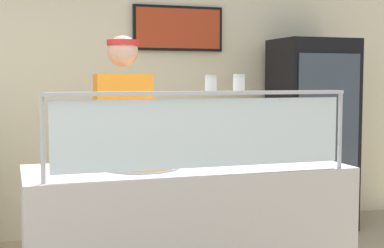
# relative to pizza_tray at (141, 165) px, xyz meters

# --- Properties ---
(shop_rear_unit) EXTENTS (6.28, 0.13, 2.70)m
(shop_rear_unit) POSITION_rel_pizza_tray_xyz_m (0.28, 2.13, 0.39)
(shop_rear_unit) COLOR beige
(shop_rear_unit) RESTS_ON ground
(serving_counter) EXTENTS (1.88, 0.74, 0.95)m
(serving_counter) POSITION_rel_pizza_tray_xyz_m (0.27, -0.01, -0.49)
(serving_counter) COLOR #BCB7B2
(serving_counter) RESTS_ON ground
(sneeze_guard) EXTENTS (1.71, 0.06, 0.45)m
(sneeze_guard) POSITION_rel_pizza_tray_xyz_m (0.27, -0.32, 0.27)
(sneeze_guard) COLOR #B2B5BC
(sneeze_guard) RESTS_ON serving_counter
(pizza_tray) EXTENTS (0.45, 0.45, 0.04)m
(pizza_tray) POSITION_rel_pizza_tray_xyz_m (0.00, 0.00, 0.00)
(pizza_tray) COLOR #9EA0A8
(pizza_tray) RESTS_ON serving_counter
(pizza_server) EXTENTS (0.12, 0.29, 0.01)m
(pizza_server) POSITION_rel_pizza_tray_xyz_m (0.04, -0.02, 0.02)
(pizza_server) COLOR #ADAFB7
(pizza_server) RESTS_ON pizza_tray
(parmesan_shaker) EXTENTS (0.06, 0.06, 0.09)m
(parmesan_shaker) POSITION_rel_pizza_tray_xyz_m (0.31, -0.32, 0.47)
(parmesan_shaker) COLOR white
(parmesan_shaker) RESTS_ON sneeze_guard
(pepper_flake_shaker) EXTENTS (0.06, 0.06, 0.09)m
(pepper_flake_shaker) POSITION_rel_pizza_tray_xyz_m (0.47, -0.32, 0.47)
(pepper_flake_shaker) COLOR white
(pepper_flake_shaker) RESTS_ON sneeze_guard
(worker_figure) EXTENTS (0.41, 0.50, 1.76)m
(worker_figure) POSITION_rel_pizza_tray_xyz_m (0.03, 0.63, 0.04)
(worker_figure) COLOR #23232D
(worker_figure) RESTS_ON ground
(drink_fridge) EXTENTS (0.74, 0.61, 1.85)m
(drink_fridge) POSITION_rel_pizza_tray_xyz_m (2.09, 1.68, -0.04)
(drink_fridge) COLOR black
(drink_fridge) RESTS_ON ground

